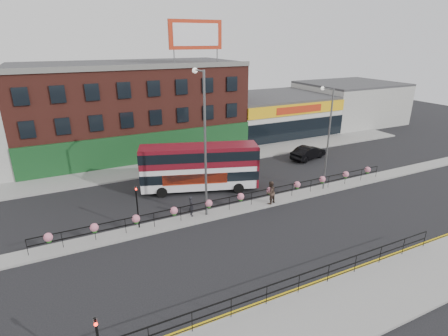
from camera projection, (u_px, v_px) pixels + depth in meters
name	position (u px, v px, depth m)	size (l,w,h in m)	color
ground	(240.00, 209.00, 27.92)	(120.00, 120.00, 0.00)	black
south_pavement	(353.00, 305.00, 17.78)	(60.00, 4.00, 0.15)	gray
north_pavement	(188.00, 163.00, 38.00)	(60.00, 4.00, 0.15)	gray
median	(240.00, 208.00, 27.89)	(60.00, 1.60, 0.15)	gray
yellow_line_inner	(322.00, 279.00, 19.74)	(60.00, 0.10, 0.01)	gold
yellow_line_outer	(324.00, 281.00, 19.59)	(60.00, 0.10, 0.01)	gold
brick_building	(131.00, 108.00, 41.31)	(25.00, 12.21, 10.30)	brown
supermarket	(272.00, 114.00, 50.34)	(15.00, 12.25, 5.30)	silver
warehouse_east	(349.00, 102.00, 56.30)	(14.50, 12.00, 6.30)	#A9A9A4
billboard	(196.00, 35.00, 36.99)	(6.00, 0.29, 4.40)	#B72C12
median_railing	(241.00, 197.00, 27.55)	(30.04, 0.56, 1.23)	black
south_railing	(299.00, 280.00, 18.25)	(20.04, 0.05, 1.12)	black
double_decker_bus	(200.00, 163.00, 30.58)	(10.49, 5.50, 4.14)	white
car	(308.00, 153.00, 39.28)	(4.84, 2.70, 1.51)	black
pedestrian_a	(191.00, 206.00, 26.31)	(0.39, 0.59, 1.59)	black
pedestrian_b	(270.00, 193.00, 28.20)	(1.10, 0.96, 1.93)	#3F2F26
lamp_column_west	(203.00, 133.00, 24.75)	(0.39, 1.89, 10.74)	slate
lamp_column_east	(327.00, 131.00, 29.72)	(0.32, 1.56, 8.86)	slate
traffic_light_median	(137.00, 198.00, 24.11)	(0.15, 0.28, 3.65)	black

